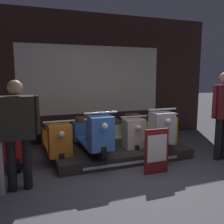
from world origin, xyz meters
The scene contains 13 objects.
ground_plane centered at (0.00, 0.00, 0.00)m, with size 30.00×30.00×0.00m, color #4C4C51.
shop_wall_back centered at (0.00, 3.05, 1.60)m, with size 6.68×0.09×3.20m.
display_platform centered at (0.12, 1.50, 0.10)m, with size 2.71×1.33×0.20m.
scooter_display_left centered at (-0.49, 1.48, 0.55)m, with size 0.59×1.71×0.86m.
scooter_display_right centered at (0.73, 1.48, 0.55)m, with size 0.59×1.71×0.86m.
scooter_backrow_0 centered at (-1.87, 1.99, 0.35)m, with size 0.59×1.71×0.86m.
scooter_backrow_1 centered at (-1.12, 1.99, 0.35)m, with size 0.59×1.71×0.86m.
scooter_backrow_2 centered at (-0.37, 1.99, 0.35)m, with size 0.59×1.71×0.86m.
scooter_backrow_3 centered at (0.38, 1.99, 0.35)m, with size 0.59×1.71×0.86m.
scooter_backrow_4 centered at (1.14, 1.99, 0.35)m, with size 0.59×1.71×0.86m.
person_left_browsing centered at (-1.83, 0.62, 0.97)m, with size 0.64×0.27×1.62m.
person_right_browsing centered at (1.96, 0.62, 1.01)m, with size 0.54×0.23×1.74m.
price_sign_board centered at (0.37, 0.45, 0.40)m, with size 0.45×0.04×0.78m.
Camera 1 is at (-1.80, -3.13, 1.70)m, focal length 40.00 mm.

